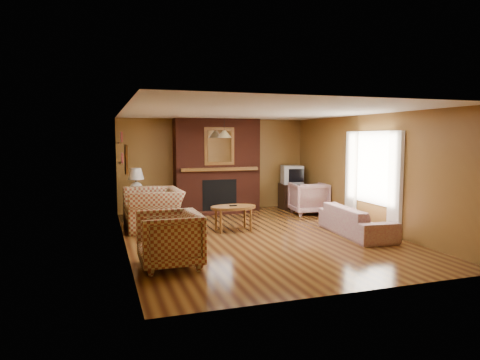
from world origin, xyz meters
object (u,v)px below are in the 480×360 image
object	(u,v)px
table_lamp	(136,180)
tv_stand	(292,196)
fireplace	(217,166)
plaid_armchair	(169,239)
floral_armchair	(308,198)
coffee_table	(233,209)
floral_sofa	(356,220)
side_table	(137,207)
crt_tv	(292,175)
plaid_loveseat	(153,209)

from	to	relation	value
table_lamp	tv_stand	xyz separation A→B (m)	(4.15, 0.35, -0.60)
fireplace	plaid_armchair	world-z (taller)	fireplace
tv_stand	floral_armchair	bearing A→B (deg)	-81.23
coffee_table	floral_sofa	bearing A→B (deg)	-26.38
plaid_armchair	floral_armchair	xyz separation A→B (m)	(4.04, 3.38, -0.02)
side_table	crt_tv	world-z (taller)	crt_tv
fireplace	crt_tv	size ratio (longest dim) A/B	3.82
floral_armchair	tv_stand	size ratio (longest dim) A/B	1.30
table_lamp	plaid_armchair	bearing A→B (deg)	-87.81
floral_sofa	crt_tv	distance (m)	3.36
floral_armchair	tv_stand	xyz separation A→B (m)	(-0.04, 0.89, -0.06)
tv_stand	crt_tv	world-z (taller)	crt_tv
table_lamp	floral_armchair	bearing A→B (deg)	-7.35
tv_stand	floral_sofa	bearing A→B (deg)	-86.62
side_table	tv_stand	distance (m)	4.16
plaid_loveseat	side_table	world-z (taller)	plaid_loveseat
coffee_table	plaid_loveseat	bearing A→B (deg)	154.03
floral_sofa	tv_stand	size ratio (longest dim) A/B	2.88
coffee_table	side_table	distance (m)	2.58
floral_armchair	fireplace	bearing A→B (deg)	-19.22
plaid_loveseat	side_table	xyz separation A→B (m)	(-0.25, 1.11, -0.12)
floral_sofa	table_lamp	xyz separation A→B (m)	(-4.00, 2.95, 0.66)
plaid_loveseat	floral_sofa	xyz separation A→B (m)	(3.75, -1.85, -0.14)
plaid_loveseat	plaid_armchair	xyz separation A→B (m)	(-0.10, -2.81, -0.01)
table_lamp	tv_stand	distance (m)	4.21
fireplace	floral_armchair	size ratio (longest dim) A/B	2.76
plaid_loveseat	crt_tv	world-z (taller)	crt_tv
plaid_armchair	table_lamp	distance (m)	3.96
plaid_armchair	tv_stand	bearing A→B (deg)	136.22
floral_sofa	coffee_table	distance (m)	2.47
plaid_armchair	coffee_table	distance (m)	2.64
table_lamp	tv_stand	bearing A→B (deg)	4.82
plaid_loveseat	floral_sofa	bearing A→B (deg)	62.08
plaid_armchair	coffee_table	bearing A→B (deg)	140.92
crt_tv	plaid_loveseat	bearing A→B (deg)	-159.60
table_lamp	crt_tv	bearing A→B (deg)	4.74
plaid_loveseat	fireplace	bearing A→B (deg)	129.86
crt_tv	plaid_armchair	bearing A→B (deg)	-133.18
plaid_loveseat	plaid_armchair	distance (m)	2.81
floral_armchair	coffee_table	world-z (taller)	floral_armchair
table_lamp	tv_stand	size ratio (longest dim) A/B	0.92
side_table	coffee_table	bearing A→B (deg)	-46.05
floral_armchair	tv_stand	distance (m)	0.89
tv_stand	table_lamp	bearing A→B (deg)	-169.20
plaid_loveseat	coffee_table	size ratio (longest dim) A/B	1.37
plaid_loveseat	coffee_table	distance (m)	1.71
side_table	table_lamp	size ratio (longest dim) A/B	0.97
plaid_loveseat	floral_sofa	distance (m)	4.18
fireplace	table_lamp	distance (m)	2.18
plaid_loveseat	crt_tv	xyz separation A→B (m)	(3.90, 1.45, 0.50)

